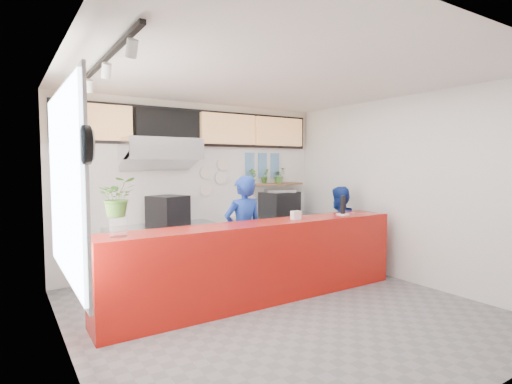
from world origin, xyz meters
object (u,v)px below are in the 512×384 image
panini_oven (168,210)px  staff_right (339,229)px  espresso_machine (280,203)px  staff_center (243,233)px  pepper_mill (343,205)px  service_counter (262,262)px

panini_oven → staff_right: bearing=-47.5°
espresso_machine → staff_center: 1.99m
panini_oven → pepper_mill: (2.22, -1.81, 0.12)m
panini_oven → staff_right: size_ratio=0.35×
espresso_machine → pepper_mill: 1.82m
service_counter → staff_right: staff_right is taller
staff_center → pepper_mill: bearing=159.5°
service_counter → espresso_machine: (1.62, 1.80, 0.58)m
staff_center → pepper_mill: size_ratio=5.97×
service_counter → staff_center: bearing=84.2°
espresso_machine → pepper_mill: (-0.08, -1.81, 0.13)m
service_counter → panini_oven: panini_oven is taller
panini_oven → staff_center: staff_center is taller
service_counter → staff_center: (0.06, 0.59, 0.31)m
staff_right → pepper_mill: (-0.46, -0.55, 0.50)m
staff_center → staff_right: staff_center is taller
pepper_mill → panini_oven: bearing=140.8°
service_counter → espresso_machine: espresso_machine is taller
staff_right → pepper_mill: staff_right is taller
panini_oven → staff_center: (0.74, -1.21, -0.27)m
staff_right → pepper_mill: bearing=42.4°
espresso_machine → staff_center: size_ratio=0.41×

